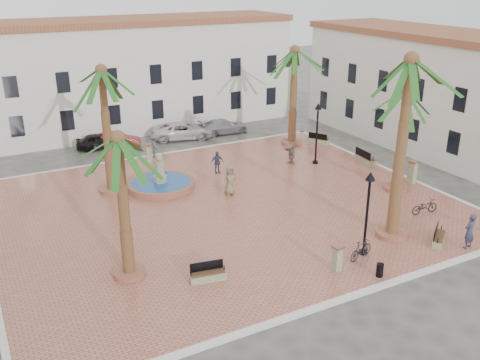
# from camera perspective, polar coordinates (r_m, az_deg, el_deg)

# --- Properties ---
(ground) EXTENTS (120.00, 120.00, 0.00)m
(ground) POSITION_cam_1_polar(r_m,az_deg,el_deg) (31.88, -1.59, -2.99)
(ground) COLOR #56544F
(ground) RESTS_ON ground
(plaza) EXTENTS (26.00, 22.00, 0.15)m
(plaza) POSITION_cam_1_polar(r_m,az_deg,el_deg) (31.85, -1.59, -2.86)
(plaza) COLOR #B56751
(plaza) RESTS_ON ground
(kerb_n) EXTENTS (26.30, 0.30, 0.16)m
(kerb_n) POSITION_cam_1_polar(r_m,az_deg,el_deg) (41.33, -8.45, 2.69)
(kerb_n) COLOR silver
(kerb_n) RESTS_ON ground
(kerb_s) EXTENTS (26.30, 0.30, 0.16)m
(kerb_s) POSITION_cam_1_polar(r_m,az_deg,el_deg) (23.72, 10.70, -12.45)
(kerb_s) COLOR silver
(kerb_s) RESTS_ON ground
(kerb_e) EXTENTS (0.30, 22.30, 0.16)m
(kerb_e) POSITION_cam_1_polar(r_m,az_deg,el_deg) (38.98, 15.76, 0.94)
(kerb_e) COLOR silver
(kerb_e) RESTS_ON ground
(building_north) EXTENTS (30.40, 7.40, 9.50)m
(building_north) POSITION_cam_1_polar(r_m,az_deg,el_deg) (48.53, -12.49, 10.91)
(building_north) COLOR white
(building_north) RESTS_ON ground
(building_east) EXTENTS (7.40, 26.40, 9.00)m
(building_east) POSITION_cam_1_polar(r_m,az_deg,el_deg) (44.08, 21.27, 8.62)
(building_east) COLOR white
(building_east) RESTS_ON ground
(fountain) EXTENTS (4.33, 4.33, 2.24)m
(fountain) POSITION_cam_1_polar(r_m,az_deg,el_deg) (34.67, -8.46, -0.35)
(fountain) COLOR #A9644A
(fountain) RESTS_ON plaza
(palm_nw) EXTENTS (5.18, 5.18, 8.01)m
(palm_nw) POSITION_cam_1_polar(r_m,az_deg,el_deg) (32.88, -14.46, 9.82)
(palm_nw) COLOR #A9644A
(palm_nw) RESTS_ON plaza
(palm_sw) EXTENTS (4.77, 4.77, 6.88)m
(palm_sw) POSITION_cam_1_polar(r_m,az_deg,el_deg) (22.99, -12.75, 2.55)
(palm_sw) COLOR #A9644A
(palm_sw) RESTS_ON plaza
(palm_s) EXTENTS (5.38, 5.38, 9.55)m
(palm_s) POSITION_cam_1_polar(r_m,az_deg,el_deg) (26.81, 17.60, 10.16)
(palm_s) COLOR #A9644A
(palm_s) RESTS_ON plaza
(palm_e) EXTENTS (4.91, 4.91, 6.65)m
(palm_e) POSITION_cam_1_polar(r_m,az_deg,el_deg) (33.97, 17.16, 7.71)
(palm_e) COLOR #A9644A
(palm_e) RESTS_ON plaza
(palm_ne) EXTENTS (5.50, 5.50, 7.84)m
(palm_ne) POSITION_cam_1_polar(r_m,az_deg,el_deg) (42.02, 5.84, 12.44)
(palm_ne) COLOR #A9644A
(palm_ne) RESTS_ON plaza
(bench_s) EXTENTS (1.69, 0.77, 0.86)m
(bench_s) POSITION_cam_1_polar(r_m,az_deg,el_deg) (24.42, -3.46, -10.12)
(bench_s) COLOR gray
(bench_s) RESTS_ON plaza
(bench_se) EXTENTS (1.60, 1.36, 0.85)m
(bench_se) POSITION_cam_1_polar(r_m,az_deg,el_deg) (29.31, 20.42, -5.87)
(bench_se) COLOR gray
(bench_se) RESTS_ON plaza
(bench_e) EXTENTS (0.79, 1.98, 1.02)m
(bench_e) POSITION_cam_1_polar(r_m,az_deg,el_deg) (39.84, 13.19, 2.17)
(bench_e) COLOR gray
(bench_e) RESTS_ON plaza
(bench_ne) EXTENTS (1.30, 1.73, 0.90)m
(bench_ne) POSITION_cam_1_polar(r_m,az_deg,el_deg) (43.78, 8.36, 4.20)
(bench_ne) COLOR gray
(bench_ne) RESTS_ON plaza
(lamppost_s) EXTENTS (0.47, 0.47, 4.33)m
(lamppost_s) POSITION_cam_1_polar(r_m,az_deg,el_deg) (26.02, 13.53, -2.00)
(lamppost_s) COLOR black
(lamppost_s) RESTS_ON plaza
(lamppost_e) EXTENTS (0.48, 0.48, 4.45)m
(lamppost_e) POSITION_cam_1_polar(r_m,az_deg,el_deg) (38.33, 8.25, 6.04)
(lamppost_e) COLOR black
(lamppost_e) RESTS_ON plaza
(bollard_se) EXTENTS (0.50, 0.50, 1.29)m
(bollard_se) POSITION_cam_1_polar(r_m,az_deg,el_deg) (25.29, 10.33, -8.17)
(bollard_se) COLOR gray
(bollard_se) RESTS_ON plaza
(bollard_n) EXTENTS (0.58, 0.58, 1.40)m
(bollard_n) POSITION_cam_1_polar(r_m,az_deg,el_deg) (39.28, -9.71, 2.84)
(bollard_n) COLOR gray
(bollard_n) RESTS_ON plaza
(bollard_e) EXTENTS (0.65, 0.65, 1.56)m
(bollard_e) POSITION_cam_1_polar(r_m,az_deg,el_deg) (36.61, 17.90, 0.84)
(bollard_e) COLOR gray
(bollard_e) RESTS_ON plaza
(litter_bin) EXTENTS (0.33, 0.33, 0.64)m
(litter_bin) POSITION_cam_1_polar(r_m,az_deg,el_deg) (25.43, 14.69, -9.28)
(litter_bin) COLOR black
(litter_bin) RESTS_ON plaza
(cyclist_a) EXTENTS (0.74, 0.54, 1.87)m
(cyclist_a) POSITION_cam_1_polar(r_m,az_deg,el_deg) (29.06, 23.29, -5.02)
(cyclist_a) COLOR #2E3047
(cyclist_a) RESTS_ON plaza
(bicycle_a) EXTENTS (1.77, 0.80, 0.90)m
(bicycle_a) POSITION_cam_1_polar(r_m,az_deg,el_deg) (32.38, 19.09, -2.68)
(bicycle_a) COLOR black
(bicycle_a) RESTS_ON plaza
(bicycle_b) EXTENTS (1.70, 0.85, 0.98)m
(bicycle_b) POSITION_cam_1_polar(r_m,az_deg,el_deg) (26.59, 12.78, -7.24)
(bicycle_b) COLOR black
(bicycle_b) RESTS_ON plaza
(pedestrian_fountain_a) EXTENTS (0.94, 0.64, 1.86)m
(pedestrian_fountain_a) POSITION_cam_1_polar(r_m,az_deg,el_deg) (33.08, -1.10, -0.03)
(pedestrian_fountain_a) COLOR #7A6A4C
(pedestrian_fountain_a) RESTS_ON plaza
(pedestrian_fountain_b) EXTENTS (0.93, 0.43, 1.57)m
(pedestrian_fountain_b) POSITION_cam_1_polar(r_m,az_deg,el_deg) (36.72, -2.47, 1.91)
(pedestrian_fountain_b) COLOR #353F59
(pedestrian_fountain_b) RESTS_ON plaza
(pedestrian_north) EXTENTS (0.67, 1.17, 1.81)m
(pedestrian_north) POSITION_cam_1_polar(r_m,az_deg,el_deg) (40.30, -9.06, 3.62)
(pedestrian_north) COLOR #515056
(pedestrian_north) RESTS_ON plaza
(pedestrian_east) EXTENTS (0.76, 1.57, 1.63)m
(pedestrian_east) POSITION_cam_1_polar(r_m,az_deg,el_deg) (38.71, 5.49, 2.91)
(pedestrian_east) COLOR #79685C
(pedestrian_east) RESTS_ON plaza
(car_black) EXTENTS (3.95, 2.15, 1.28)m
(car_black) POSITION_cam_1_polar(r_m,az_deg,el_deg) (43.77, -14.67, 4.04)
(car_black) COLOR black
(car_black) RESTS_ON ground
(car_red) EXTENTS (3.96, 2.72, 1.24)m
(car_red) POSITION_cam_1_polar(r_m,az_deg,el_deg) (43.72, -13.03, 4.14)
(car_red) COLOR maroon
(car_red) RESTS_ON ground
(car_silver) EXTENTS (4.41, 2.04, 1.25)m
(car_silver) POSITION_cam_1_polar(r_m,az_deg,el_deg) (46.54, -1.79, 5.73)
(car_silver) COLOR #A0A0A8
(car_silver) RESTS_ON ground
(car_white) EXTENTS (5.41, 3.45, 1.39)m
(car_white) POSITION_cam_1_polar(r_m,az_deg,el_deg) (45.29, -6.14, 5.27)
(car_white) COLOR silver
(car_white) RESTS_ON ground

